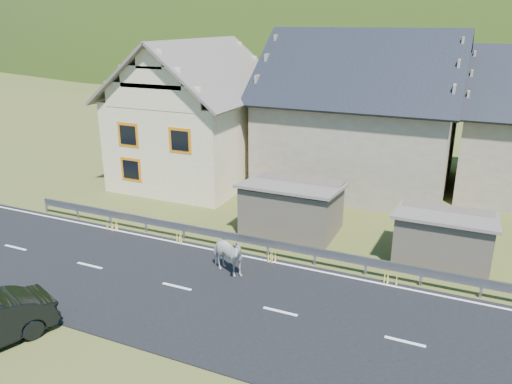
% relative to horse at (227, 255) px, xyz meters
% --- Properties ---
extents(ground, '(160.00, 160.00, 0.00)m').
position_rel_horse_xyz_m(ground, '(2.82, -1.64, -0.80)').
color(ground, '#414F1A').
rests_on(ground, ground).
extents(road, '(60.00, 7.00, 0.04)m').
position_rel_horse_xyz_m(road, '(2.82, -1.64, -0.78)').
color(road, black).
rests_on(road, ground).
extents(lane_markings, '(60.00, 6.60, 0.01)m').
position_rel_horse_xyz_m(lane_markings, '(2.82, -1.64, -0.76)').
color(lane_markings, silver).
rests_on(lane_markings, road).
extents(guardrail, '(28.10, 0.09, 0.75)m').
position_rel_horse_xyz_m(guardrail, '(2.82, 2.04, -0.24)').
color(guardrail, '#93969B').
rests_on(guardrail, ground).
extents(shed_left, '(4.30, 3.30, 2.40)m').
position_rel_horse_xyz_m(shed_left, '(0.82, 4.86, 0.30)').
color(shed_left, '#635849').
rests_on(shed_left, ground).
extents(shed_right, '(3.80, 2.90, 2.20)m').
position_rel_horse_xyz_m(shed_right, '(7.32, 4.36, 0.20)').
color(shed_right, '#635849').
rests_on(shed_right, ground).
extents(house_cream, '(7.80, 9.80, 8.30)m').
position_rel_horse_xyz_m(house_cream, '(-7.19, 10.36, 3.55)').
color(house_cream, '#F5E4B2').
rests_on(house_cream, ground).
extents(house_stone_a, '(10.80, 9.80, 8.90)m').
position_rel_horse_xyz_m(house_stone_a, '(1.82, 13.36, 3.83)').
color(house_stone_a, tan).
rests_on(house_stone_a, ground).
extents(mountain, '(440.00, 280.00, 260.00)m').
position_rel_horse_xyz_m(mountain, '(7.82, 178.36, -20.80)').
color(mountain, '#233610').
rests_on(mountain, ground).
extents(conifer_patch, '(76.00, 50.00, 28.00)m').
position_rel_horse_xyz_m(conifer_patch, '(-52.18, 108.36, 5.20)').
color(conifer_patch, black).
rests_on(conifer_patch, ground).
extents(horse, '(1.38, 1.98, 1.53)m').
position_rel_horse_xyz_m(horse, '(0.00, 0.00, 0.00)').
color(horse, beige).
rests_on(horse, road).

